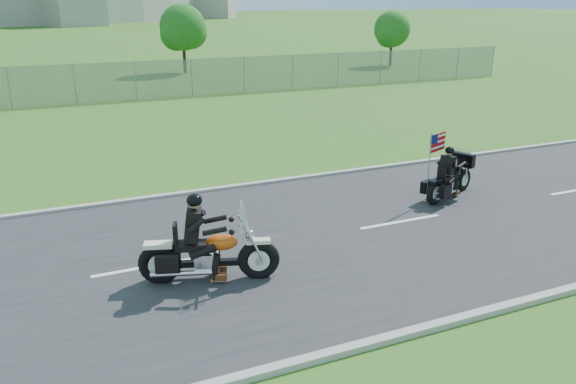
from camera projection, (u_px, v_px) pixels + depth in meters
name	position (u px, v px, depth m)	size (l,w,h in m)	color
ground	(243.00, 252.00, 11.98)	(420.00, 420.00, 0.00)	#33561A
road	(243.00, 251.00, 11.98)	(120.00, 8.00, 0.04)	#28282B
curb_north	(195.00, 192.00, 15.48)	(120.00, 0.18, 0.12)	#9E9B93
curb_south	(330.00, 354.00, 8.46)	(120.00, 0.18, 0.12)	#9E9B93
fence	(9.00, 88.00, 27.11)	(60.00, 0.03, 2.00)	gray
tree_fence_near	(183.00, 30.00, 39.31)	(3.52, 3.28, 4.75)	#382316
tree_fence_far	(392.00, 31.00, 43.68)	(3.08, 2.87, 4.20)	#382316
motorcycle_lead	(207.00, 254.00, 10.55)	(2.61, 1.17, 1.80)	black
motorcycle_follow	(450.00, 180.00, 15.01)	(2.08, 1.13, 1.83)	black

